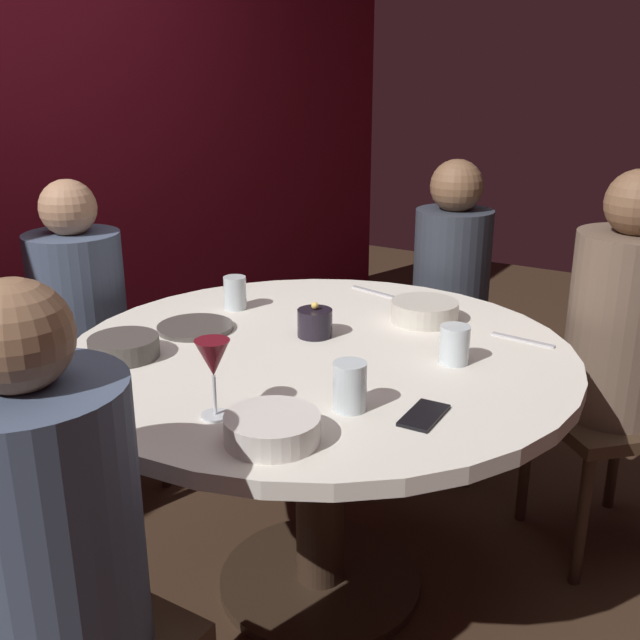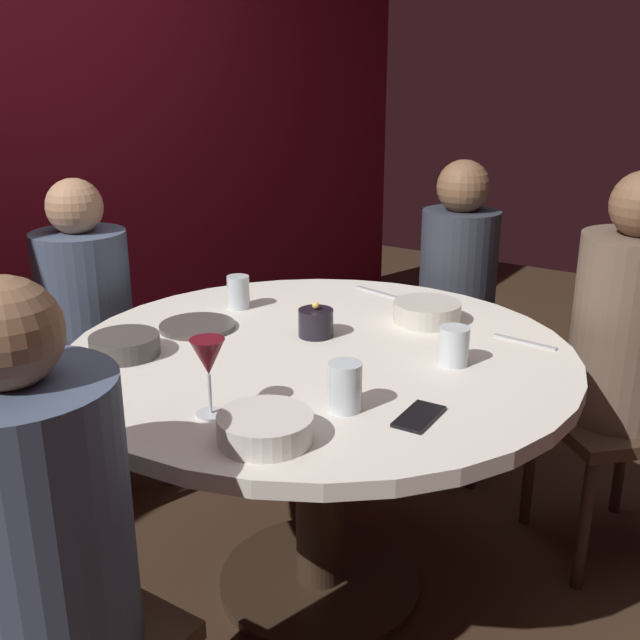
% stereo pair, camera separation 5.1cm
% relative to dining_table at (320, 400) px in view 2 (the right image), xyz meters
% --- Properties ---
extents(ground_plane, '(8.00, 8.00, 0.00)m').
position_rel_dining_table_xyz_m(ground_plane, '(0.00, 0.00, -0.61)').
color(ground_plane, '#382619').
extents(dining_table, '(1.36, 1.36, 0.76)m').
position_rel_dining_table_xyz_m(dining_table, '(0.00, 0.00, 0.00)').
color(dining_table, silver).
rests_on(dining_table, ground).
extents(seated_diner_left, '(0.40, 0.40, 1.17)m').
position_rel_dining_table_xyz_m(seated_diner_left, '(-0.91, 0.00, 0.12)').
color(seated_diner_left, '#3F2D1E').
rests_on(seated_diner_left, ground).
extents(seated_diner_back, '(0.40, 0.40, 1.14)m').
position_rel_dining_table_xyz_m(seated_diner_back, '(0.00, 0.94, 0.10)').
color(seated_diner_back, '#3F2D1E').
rests_on(seated_diner_back, ground).
extents(seated_diner_right, '(0.40, 0.40, 1.17)m').
position_rel_dining_table_xyz_m(seated_diner_right, '(0.92, 0.00, 0.11)').
color(seated_diner_right, '#3F2D1E').
rests_on(seated_diner_right, ground).
extents(seated_diner_front_right, '(0.57, 0.57, 1.21)m').
position_rel_dining_table_xyz_m(seated_diner_front_right, '(0.65, -0.65, 0.13)').
color(seated_diner_front_right, '#3F2D1E').
rests_on(seated_diner_front_right, ground).
extents(candle_holder, '(0.10, 0.10, 0.10)m').
position_rel_dining_table_xyz_m(candle_holder, '(0.07, 0.06, 0.19)').
color(candle_holder, black).
rests_on(candle_holder, dining_table).
extents(wine_glass, '(0.08, 0.08, 0.18)m').
position_rel_dining_table_xyz_m(wine_glass, '(-0.47, -0.02, 0.28)').
color(wine_glass, silver).
rests_on(wine_glass, dining_table).
extents(dinner_plate, '(0.22, 0.22, 0.01)m').
position_rel_dining_table_xyz_m(dinner_plate, '(-0.06, 0.38, 0.16)').
color(dinner_plate, '#4C4742').
rests_on(dinner_plate, dining_table).
extents(cell_phone, '(0.14, 0.08, 0.01)m').
position_rel_dining_table_xyz_m(cell_phone, '(-0.23, -0.41, 0.16)').
color(cell_phone, black).
rests_on(cell_phone, dining_table).
extents(bowl_serving_large, '(0.18, 0.18, 0.05)m').
position_rel_dining_table_xyz_m(bowl_serving_large, '(-0.32, 0.40, 0.18)').
color(bowl_serving_large, '#4C4742').
rests_on(bowl_serving_large, dining_table).
extents(bowl_salad_center, '(0.20, 0.20, 0.06)m').
position_rel_dining_table_xyz_m(bowl_salad_center, '(-0.49, -0.19, 0.18)').
color(bowl_salad_center, silver).
rests_on(bowl_salad_center, dining_table).
extents(bowl_small_white, '(0.20, 0.20, 0.06)m').
position_rel_dining_table_xyz_m(bowl_small_white, '(0.35, -0.14, 0.18)').
color(bowl_small_white, beige).
rests_on(bowl_small_white, dining_table).
extents(cup_near_candle, '(0.08, 0.08, 0.10)m').
position_rel_dining_table_xyz_m(cup_near_candle, '(0.09, -0.34, 0.20)').
color(cup_near_candle, silver).
rests_on(cup_near_candle, dining_table).
extents(cup_by_left_diner, '(0.07, 0.07, 0.11)m').
position_rel_dining_table_xyz_m(cup_by_left_diner, '(-0.28, -0.25, 0.21)').
color(cup_by_left_diner, silver).
rests_on(cup_by_left_diner, dining_table).
extents(cup_by_right_diner, '(0.07, 0.07, 0.10)m').
position_rel_dining_table_xyz_m(cup_by_right_diner, '(0.15, 0.40, 0.20)').
color(cup_by_right_diner, silver).
rests_on(cup_by_right_diner, dining_table).
extents(fork_near_plate, '(0.03, 0.18, 0.01)m').
position_rel_dining_table_xyz_m(fork_near_plate, '(0.34, -0.45, 0.16)').
color(fork_near_plate, '#B7B7BC').
rests_on(fork_near_plate, dining_table).
extents(knife_near_plate, '(0.06, 0.18, 0.01)m').
position_rel_dining_table_xyz_m(knife_near_plate, '(0.53, 0.12, 0.16)').
color(knife_near_plate, '#B7B7BC').
rests_on(knife_near_plate, dining_table).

